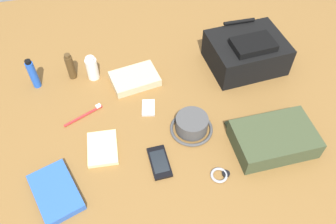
{
  "coord_description": "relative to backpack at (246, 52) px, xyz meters",
  "views": [
    {
      "loc": [
        -0.2,
        -0.84,
        1.1
      ],
      "look_at": [
        0.0,
        0.0,
        0.04
      ],
      "focal_mm": 36.94,
      "sensor_mm": 36.0,
      "label": 1
    }
  ],
  "objects": [
    {
      "name": "cell_phone",
      "position": [
        -0.49,
        -0.43,
        -0.07
      ],
      "size": [
        0.07,
        0.14,
        0.01
      ],
      "color": "black",
      "rests_on": "ground_plane"
    },
    {
      "name": "bucket_hat",
      "position": [
        -0.34,
        -0.31,
        -0.04
      ],
      "size": [
        0.17,
        0.17,
        0.07
      ],
      "color": "#444444",
      "rests_on": "ground_plane"
    },
    {
      "name": "backpack",
      "position": [
        0.0,
        0.0,
        0.0
      ],
      "size": [
        0.34,
        0.28,
        0.17
      ],
      "color": "black",
      "rests_on": "ground_plane"
    },
    {
      "name": "deodorant_spray",
      "position": [
        -0.93,
        0.08,
        -0.0
      ],
      "size": [
        0.03,
        0.03,
        0.15
      ],
      "color": "blue",
      "rests_on": "ground_plane"
    },
    {
      "name": "wristwatch",
      "position": [
        -0.29,
        -0.53,
        -0.07
      ],
      "size": [
        0.07,
        0.06,
        0.01
      ],
      "color": "#99999E",
      "rests_on": "ground_plane"
    },
    {
      "name": "cologne_bottle",
      "position": [
        -0.77,
        0.1,
        -0.01
      ],
      "size": [
        0.03,
        0.03,
        0.13
      ],
      "color": "#473319",
      "rests_on": "ground_plane"
    },
    {
      "name": "paperback_novel",
      "position": [
        -0.86,
        -0.47,
        -0.06
      ],
      "size": [
        0.19,
        0.24,
        0.03
      ],
      "color": "blue",
      "rests_on": "ground_plane"
    },
    {
      "name": "toiletry_pouch",
      "position": [
        -0.06,
        -0.44,
        -0.03
      ],
      "size": [
        0.3,
        0.24,
        0.08
      ],
      "color": "#384228",
      "rests_on": "ground_plane"
    },
    {
      "name": "ground_plane",
      "position": [
        -0.41,
        -0.23,
        -0.08
      ],
      "size": [
        2.64,
        2.02,
        0.02
      ],
      "primitive_type": "cube",
      "color": "brown",
      "rests_on": "ground"
    },
    {
      "name": "notepad",
      "position": [
        -0.69,
        -0.32,
        -0.06
      ],
      "size": [
        0.12,
        0.16,
        0.02
      ],
      "primitive_type": "cube",
      "rotation": [
        0.0,
        0.0,
        -0.07
      ],
      "color": "beige",
      "rests_on": "ground_plane"
    },
    {
      "name": "toothbrush",
      "position": [
        -0.74,
        -0.14,
        -0.07
      ],
      "size": [
        0.16,
        0.08,
        0.02
      ],
      "color": "red",
      "rests_on": "ground_plane"
    },
    {
      "name": "media_player",
      "position": [
        -0.48,
        -0.16,
        -0.07
      ],
      "size": [
        0.07,
        0.09,
        0.01
      ],
      "color": "#B7B7BC",
      "rests_on": "ground_plane"
    },
    {
      "name": "folded_towel",
      "position": [
        -0.51,
        0.0,
        -0.05
      ],
      "size": [
        0.22,
        0.17,
        0.04
      ],
      "primitive_type": "cube",
      "rotation": [
        0.0,
        0.0,
        0.17
      ],
      "color": "#C6B289",
      "rests_on": "ground_plane"
    },
    {
      "name": "toothpaste_tube",
      "position": [
        -0.68,
        0.07,
        -0.02
      ],
      "size": [
        0.05,
        0.05,
        0.12
      ],
      "color": "white",
      "rests_on": "ground_plane"
    }
  ]
}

